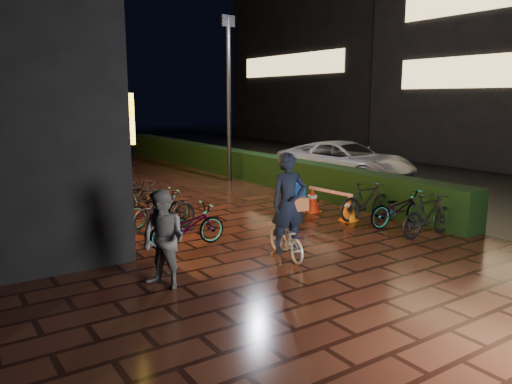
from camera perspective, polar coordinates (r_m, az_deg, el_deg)
ground at (r=10.82m, az=5.15°, el=-5.25°), size 80.00×80.00×0.00m
asphalt_road at (r=20.54m, az=16.03°, el=2.04°), size 11.00×60.00×0.01m
hedge at (r=19.01m, az=-2.23°, el=3.29°), size 0.70×20.00×1.00m
bystander_person at (r=7.97m, az=-10.54°, el=-5.37°), size 0.87×0.95×1.58m
van at (r=18.21m, az=10.16°, el=3.47°), size 3.44×5.49×1.41m
far_buildings at (r=29.85m, az=20.39°, el=16.88°), size 9.08×31.00×14.00m
lamp_post_hedge at (r=17.78m, az=-3.14°, el=11.32°), size 0.55×0.17×5.72m
lamp_post_sf at (r=18.30m, az=-22.76°, el=10.54°), size 0.55×0.18×5.74m
cyclist at (r=9.30m, az=3.58°, el=-3.17°), size 0.78×1.46×2.00m
traffic_barrier at (r=12.79m, az=8.43°, el=-1.26°), size 0.54×1.67×0.68m
cart_assembly at (r=12.82m, az=4.42°, el=0.02°), size 0.76×0.65×1.15m
parked_bikes_storefront at (r=12.72m, az=-13.21°, el=-1.00°), size 1.78×6.05×0.95m
parked_bikes_hedge at (r=11.99m, az=15.73°, el=-1.77°), size 1.85×2.33×0.95m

